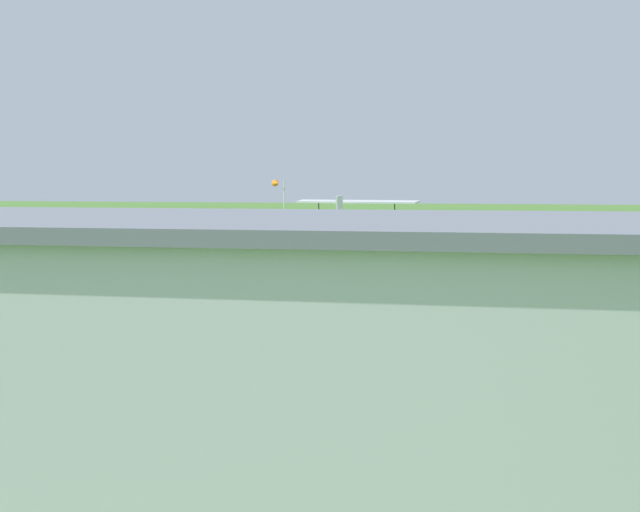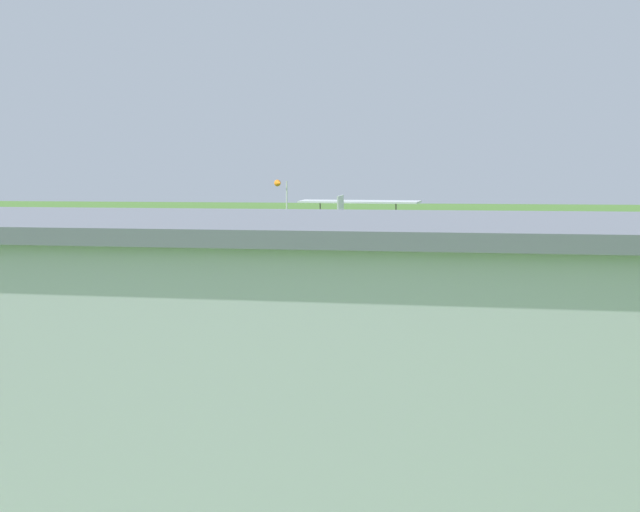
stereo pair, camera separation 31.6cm
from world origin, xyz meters
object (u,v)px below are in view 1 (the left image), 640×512
Objects in this scene: hangar at (146,341)px; person_walking_on_apron at (555,333)px; person_beside_truck at (120,320)px; windsock at (278,190)px; biplane at (353,219)px.

hangar is 22.37× the size of person_walking_on_apron.
person_beside_truck is 0.23× the size of windsock.
windsock is (3.07, -40.83, 5.43)m from person_beside_truck.
person_beside_truck is (6.88, 22.89, -3.76)m from biplane.
windsock reaches higher than person_walking_on_apron.
hangar reaches higher than person_beside_truck.
biplane is 5.57× the size of person_walking_on_apron.
windsock is (9.94, -17.95, 1.68)m from biplane.
windsock is at bearing -85.70° from person_beside_truck.
person_beside_truck is at bearing -64.13° from hangar.
person_walking_on_apron is at bearing -119.96° from hangar.
biplane is 5.33× the size of person_beside_truck.
hangar is at bearing 92.65° from biplane.
biplane is at bearing -60.42° from person_walking_on_apron.
person_walking_on_apron is (-12.66, 22.31, -3.80)m from biplane.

